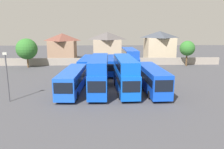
# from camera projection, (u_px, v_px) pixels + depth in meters

# --- Properties ---
(ground) EXTENTS (140.00, 140.00, 0.00)m
(ground) POSITION_uv_depth(u_px,v_px,m) (110.00, 69.00, 49.76)
(ground) COLOR #424247
(depot_boundary_wall) EXTENTS (56.00, 0.50, 1.80)m
(depot_boundary_wall) POSITION_uv_depth(u_px,v_px,m) (109.00, 61.00, 55.02)
(depot_boundary_wall) COLOR gray
(depot_boundary_wall) RESTS_ON ground
(bus_1) EXTENTS (3.19, 11.60, 3.27)m
(bus_1) POSITION_uv_depth(u_px,v_px,m) (73.00, 79.00, 31.54)
(bus_1) COLOR blue
(bus_1) RESTS_ON ground
(bus_2) EXTENTS (2.79, 11.84, 4.99)m
(bus_2) POSITION_uv_depth(u_px,v_px,m) (99.00, 73.00, 31.72)
(bus_2) COLOR blue
(bus_2) RESTS_ON ground
(bus_3) EXTENTS (2.92, 11.19, 4.99)m
(bus_3) POSITION_uv_depth(u_px,v_px,m) (125.00, 73.00, 31.62)
(bus_3) COLOR blue
(bus_3) RESTS_ON ground
(bus_4) EXTENTS (2.92, 11.48, 3.54)m
(bus_4) POSITION_uv_depth(u_px,v_px,m) (152.00, 78.00, 31.85)
(bus_4) COLOR blue
(bus_4) RESTS_ON ground
(bus_5) EXTENTS (3.09, 11.54, 3.27)m
(bus_5) POSITION_uv_depth(u_px,v_px,m) (88.00, 64.00, 44.53)
(bus_5) COLOR blue
(bus_5) RESTS_ON ground
(bus_6) EXTENTS (3.33, 11.04, 3.27)m
(bus_6) POSITION_uv_depth(u_px,v_px,m) (112.00, 64.00, 44.80)
(bus_6) COLOR #0D3FBE
(bus_6) RESTS_ON ground
(bus_7) EXTENTS (2.69, 10.20, 4.95)m
(bus_7) POSITION_uv_depth(u_px,v_px,m) (130.00, 59.00, 45.09)
(bus_7) COLOR blue
(bus_7) RESTS_ON ground
(house_terrace_left) EXTENTS (7.67, 7.05, 7.68)m
(house_terrace_left) POSITION_uv_depth(u_px,v_px,m) (63.00, 47.00, 63.18)
(house_terrace_left) COLOR #9E7A60
(house_terrace_left) RESTS_ON ground
(house_terrace_centre) EXTENTS (8.19, 6.82, 8.06)m
(house_terrace_centre) POSITION_uv_depth(u_px,v_px,m) (107.00, 46.00, 63.54)
(house_terrace_centre) COLOR tan
(house_terrace_centre) RESTS_ON ground
(house_terrace_right) EXTENTS (8.04, 8.07, 8.30)m
(house_terrace_right) POSITION_uv_depth(u_px,v_px,m) (159.00, 46.00, 62.25)
(house_terrace_right) COLOR #C6B293
(house_terrace_right) RESTS_ON ground
(tree_left_of_lot) EXTENTS (3.62, 3.62, 6.15)m
(tree_left_of_lot) POSITION_uv_depth(u_px,v_px,m) (187.00, 48.00, 52.99)
(tree_left_of_lot) COLOR brown
(tree_left_of_lot) RESTS_ON ground
(tree_behind_wall) EXTENTS (4.85, 4.85, 6.81)m
(tree_behind_wall) POSITION_uv_depth(u_px,v_px,m) (27.00, 49.00, 50.72)
(tree_behind_wall) COLOR brown
(tree_behind_wall) RESTS_ON ground
(lamp_post_lot_edge) EXTENTS (0.50, 0.24, 6.25)m
(lamp_post_lot_edge) POSITION_uv_depth(u_px,v_px,m) (7.00, 74.00, 27.06)
(lamp_post_lot_edge) COLOR #4C4C51
(lamp_post_lot_edge) RESTS_ON ground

